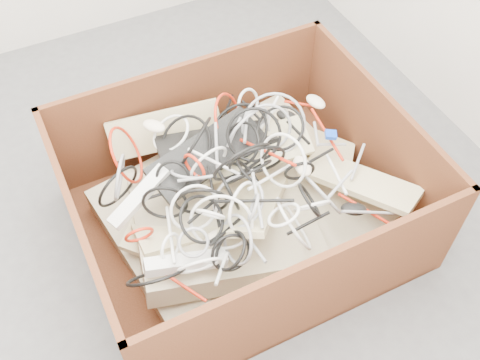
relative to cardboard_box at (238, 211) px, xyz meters
name	(u,v)px	position (x,y,z in m)	size (l,w,h in m)	color
ground	(170,224)	(-0.25, 0.15, -0.13)	(3.00, 3.00, 0.00)	#4D4D4F
cardboard_box	(238,211)	(0.00, 0.00, 0.00)	(1.27, 1.06, 0.53)	#402010
keyboard_pile	(237,178)	(0.03, 0.06, 0.14)	(1.14, 1.00, 0.34)	beige
mice_scatter	(255,157)	(0.10, 0.05, 0.23)	(0.83, 0.73, 0.20)	beige
power_strip_left	(139,197)	(-0.37, 0.05, 0.25)	(0.28, 0.05, 0.04)	silver
power_strip_right	(186,262)	(-0.32, -0.24, 0.19)	(0.29, 0.06, 0.04)	silver
vga_plug	(331,135)	(0.42, 0.02, 0.24)	(0.04, 0.04, 0.02)	blue
cable_tangle	(228,175)	(-0.05, -0.02, 0.28)	(1.11, 0.88, 0.47)	black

